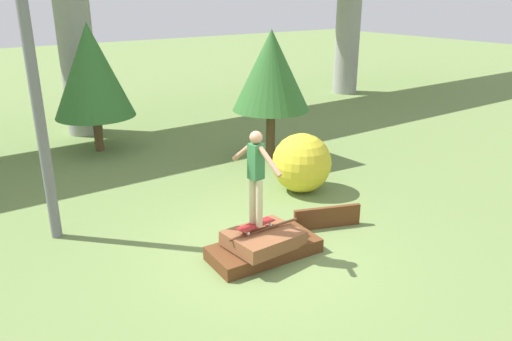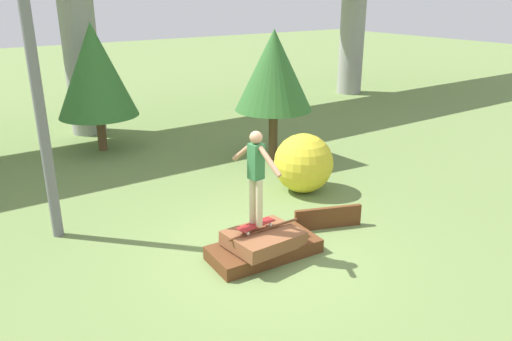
# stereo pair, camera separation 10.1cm
# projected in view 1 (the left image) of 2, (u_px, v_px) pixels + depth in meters

# --- Properties ---
(ground_plane) EXTENTS (80.00, 80.00, 0.00)m
(ground_plane) POSITION_uv_depth(u_px,v_px,m) (264.00, 255.00, 9.03)
(ground_plane) COLOR olive
(scrap_pile) EXTENTS (2.05, 1.08, 0.55)m
(scrap_pile) POSITION_uv_depth(u_px,v_px,m) (264.00, 245.00, 8.93)
(scrap_pile) COLOR #5B3319
(scrap_pile) RESTS_ON ground_plane
(scrap_plank_loose) EXTENTS (1.34, 0.58, 0.44)m
(scrap_plank_loose) POSITION_uv_depth(u_px,v_px,m) (327.00, 217.00, 10.03)
(scrap_plank_loose) COLOR #5B3319
(scrap_plank_loose) RESTS_ON ground_plane
(skateboard) EXTENTS (0.77, 0.29, 0.09)m
(skateboard) POSITION_uv_depth(u_px,v_px,m) (256.00, 225.00, 8.80)
(skateboard) COLOR maroon
(skateboard) RESTS_ON scrap_pile
(skater) EXTENTS (0.24, 1.22, 1.70)m
(skater) POSITION_uv_depth(u_px,v_px,m) (256.00, 171.00, 8.46)
(skater) COLOR #C6B78E
(skater) RESTS_ON skateboard
(utility_pole) EXTENTS (1.30, 0.20, 6.77)m
(utility_pole) POSITION_uv_depth(u_px,v_px,m) (30.00, 53.00, 8.54)
(utility_pole) COLOR slate
(utility_pole) RESTS_ON ground_plane
(tree_behind_left) EXTENTS (2.29, 2.29, 3.70)m
(tree_behind_left) POSITION_uv_depth(u_px,v_px,m) (91.00, 71.00, 14.14)
(tree_behind_left) COLOR brown
(tree_behind_left) RESTS_ON ground_plane
(tree_behind_right) EXTENTS (2.11, 2.11, 3.58)m
(tree_behind_right) POSITION_uv_depth(u_px,v_px,m) (271.00, 71.00, 13.33)
(tree_behind_right) COLOR #4C3823
(tree_behind_right) RESTS_ON ground_plane
(bush_yellow_flowering) EXTENTS (1.40, 1.40, 1.40)m
(bush_yellow_flowering) POSITION_uv_depth(u_px,v_px,m) (302.00, 163.00, 11.71)
(bush_yellow_flowering) COLOR gold
(bush_yellow_flowering) RESTS_ON ground_plane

